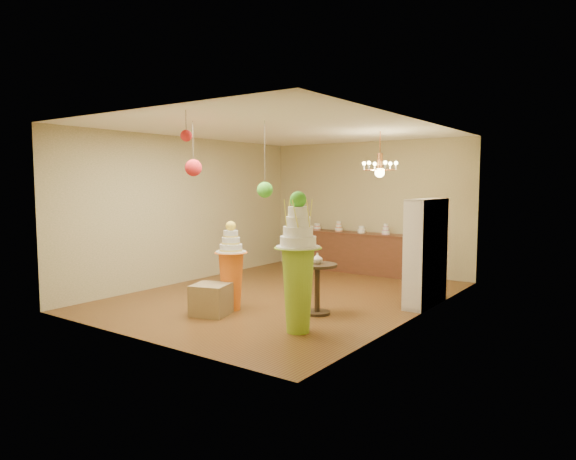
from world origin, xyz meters
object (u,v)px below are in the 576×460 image
Objects in this scene: sideboard at (361,252)px; pedestal_orange at (231,273)px; pedestal_green at (298,272)px; round_table at (317,282)px.

pedestal_orange is at bearing -91.61° from sideboard.
pedestal_green is at bearing -14.44° from pedestal_orange.
pedestal_orange is 1.41m from round_table.
round_table is at bearing 107.45° from pedestal_green.
sideboard is at bearing 107.35° from round_table.
sideboard is (-1.48, 4.72, -0.36)m from pedestal_green.
pedestal_green reaches higher than round_table.
pedestal_green is 0.64× the size of sideboard.
pedestal_green is 2.44× the size of round_table.
pedestal_orange is 4.31m from sideboard.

